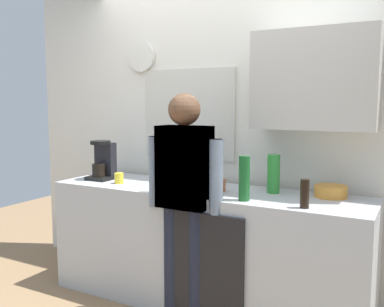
{
  "coord_description": "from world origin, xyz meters",
  "views": [
    {
      "loc": [
        1.42,
        -2.51,
        1.53
      ],
      "look_at": [
        -0.08,
        0.25,
        1.16
      ],
      "focal_mm": 39.96,
      "sensor_mm": 36.0,
      "label": 1
    }
  ],
  "objects_px": {
    "cup_yellow_cup": "(119,178)",
    "cup_white_mug": "(107,170)",
    "cup_terracotta_mug": "(220,185)",
    "coffee_maker": "(103,162)",
    "mixing_bowl": "(331,191)",
    "bottle_green_wine": "(244,178)",
    "bottle_clear_soda": "(274,174)",
    "bottle_dark_sauce": "(305,194)",
    "person_at_sink": "(184,189)",
    "dish_soap": "(164,175)",
    "person_guest": "(184,189)",
    "potted_plant": "(167,166)"
  },
  "relations": [
    {
      "from": "coffee_maker",
      "to": "cup_terracotta_mug",
      "type": "distance_m",
      "value": 1.09
    },
    {
      "from": "bottle_dark_sauce",
      "to": "cup_terracotta_mug",
      "type": "distance_m",
      "value": 0.71
    },
    {
      "from": "cup_terracotta_mug",
      "to": "dish_soap",
      "type": "relative_size",
      "value": 0.51
    },
    {
      "from": "bottle_green_wine",
      "to": "cup_white_mug",
      "type": "relative_size",
      "value": 3.16
    },
    {
      "from": "coffee_maker",
      "to": "bottle_green_wine",
      "type": "height_order",
      "value": "coffee_maker"
    },
    {
      "from": "bottle_clear_soda",
      "to": "cup_terracotta_mug",
      "type": "relative_size",
      "value": 3.04
    },
    {
      "from": "potted_plant",
      "to": "bottle_dark_sauce",
      "type": "bearing_deg",
      "value": -16.8
    },
    {
      "from": "cup_yellow_cup",
      "to": "cup_white_mug",
      "type": "height_order",
      "value": "cup_white_mug"
    },
    {
      "from": "cup_yellow_cup",
      "to": "mixing_bowl",
      "type": "relative_size",
      "value": 0.39
    },
    {
      "from": "coffee_maker",
      "to": "person_at_sink",
      "type": "height_order",
      "value": "person_at_sink"
    },
    {
      "from": "dish_soap",
      "to": "person_guest",
      "type": "xyz_separation_m",
      "value": [
        0.36,
        -0.3,
        -0.02
      ]
    },
    {
      "from": "cup_white_mug",
      "to": "cup_terracotta_mug",
      "type": "bearing_deg",
      "value": -6.53
    },
    {
      "from": "bottle_dark_sauce",
      "to": "dish_soap",
      "type": "xyz_separation_m",
      "value": [
        -1.16,
        0.22,
        -0.01
      ]
    },
    {
      "from": "person_guest",
      "to": "bottle_dark_sauce",
      "type": "bearing_deg",
      "value": -146.8
    },
    {
      "from": "bottle_clear_soda",
      "to": "cup_white_mug",
      "type": "bearing_deg",
      "value": 179.41
    },
    {
      "from": "cup_white_mug",
      "to": "person_guest",
      "type": "distance_m",
      "value": 1.14
    },
    {
      "from": "cup_white_mug",
      "to": "person_at_sink",
      "type": "distance_m",
      "value": 1.14
    },
    {
      "from": "cup_white_mug",
      "to": "person_guest",
      "type": "relative_size",
      "value": 0.06
    },
    {
      "from": "person_at_sink",
      "to": "person_guest",
      "type": "xyz_separation_m",
      "value": [
        0.0,
        0.0,
        0.0
      ]
    },
    {
      "from": "cup_terracotta_mug",
      "to": "person_at_sink",
      "type": "xyz_separation_m",
      "value": [
        -0.13,
        -0.3,
        0.01
      ]
    },
    {
      "from": "coffee_maker",
      "to": "bottle_dark_sauce",
      "type": "bearing_deg",
      "value": -6.5
    },
    {
      "from": "cup_terracotta_mug",
      "to": "bottle_clear_soda",
      "type": "bearing_deg",
      "value": 18.24
    },
    {
      "from": "bottle_green_wine",
      "to": "dish_soap",
      "type": "xyz_separation_m",
      "value": [
        -0.76,
        0.21,
        -0.07
      ]
    },
    {
      "from": "cup_white_mug",
      "to": "person_at_sink",
      "type": "height_order",
      "value": "person_at_sink"
    },
    {
      "from": "bottle_clear_soda",
      "to": "cup_yellow_cup",
      "type": "relative_size",
      "value": 3.29
    },
    {
      "from": "bottle_clear_soda",
      "to": "person_at_sink",
      "type": "bearing_deg",
      "value": -139.54
    },
    {
      "from": "person_at_sink",
      "to": "cup_terracotta_mug",
      "type": "bearing_deg",
      "value": 52.82
    },
    {
      "from": "person_at_sink",
      "to": "potted_plant",
      "type": "bearing_deg",
      "value": 119.29
    },
    {
      "from": "cup_terracotta_mug",
      "to": "potted_plant",
      "type": "bearing_deg",
      "value": 165.05
    },
    {
      "from": "bottle_dark_sauce",
      "to": "mixing_bowl",
      "type": "distance_m",
      "value": 0.41
    },
    {
      "from": "bottle_clear_soda",
      "to": "cup_yellow_cup",
      "type": "distance_m",
      "value": 1.23
    },
    {
      "from": "bottle_clear_soda",
      "to": "cup_yellow_cup",
      "type": "bearing_deg",
      "value": -168.76
    },
    {
      "from": "potted_plant",
      "to": "dish_soap",
      "type": "bearing_deg",
      "value": -68.78
    },
    {
      "from": "mixing_bowl",
      "to": "coffee_maker",
      "type": "bearing_deg",
      "value": -173.87
    },
    {
      "from": "dish_soap",
      "to": "person_guest",
      "type": "relative_size",
      "value": 0.11
    },
    {
      "from": "coffee_maker",
      "to": "bottle_green_wine",
      "type": "relative_size",
      "value": 1.1
    },
    {
      "from": "bottle_green_wine",
      "to": "person_guest",
      "type": "distance_m",
      "value": 0.42
    },
    {
      "from": "coffee_maker",
      "to": "potted_plant",
      "type": "bearing_deg",
      "value": 17.38
    },
    {
      "from": "cup_terracotta_mug",
      "to": "coffee_maker",
      "type": "bearing_deg",
      "value": -178.86
    },
    {
      "from": "bottle_dark_sauce",
      "to": "cup_yellow_cup",
      "type": "bearing_deg",
      "value": 176.14
    },
    {
      "from": "cup_yellow_cup",
      "to": "mixing_bowl",
      "type": "distance_m",
      "value": 1.62
    },
    {
      "from": "potted_plant",
      "to": "dish_soap",
      "type": "height_order",
      "value": "potted_plant"
    },
    {
      "from": "cup_yellow_cup",
      "to": "cup_terracotta_mug",
      "type": "xyz_separation_m",
      "value": [
        0.84,
        0.12,
        0.0
      ]
    },
    {
      "from": "cup_yellow_cup",
      "to": "person_at_sink",
      "type": "relative_size",
      "value": 0.05
    },
    {
      "from": "cup_white_mug",
      "to": "mixing_bowl",
      "type": "relative_size",
      "value": 0.43
    },
    {
      "from": "coffee_maker",
      "to": "cup_yellow_cup",
      "type": "distance_m",
      "value": 0.28
    },
    {
      "from": "bottle_dark_sauce",
      "to": "potted_plant",
      "type": "bearing_deg",
      "value": 163.2
    },
    {
      "from": "cup_terracotta_mug",
      "to": "potted_plant",
      "type": "distance_m",
      "value": 0.57
    },
    {
      "from": "bottle_dark_sauce",
      "to": "person_at_sink",
      "type": "xyz_separation_m",
      "value": [
        -0.8,
        -0.08,
        -0.03
      ]
    },
    {
      "from": "bottle_dark_sauce",
      "to": "person_at_sink",
      "type": "distance_m",
      "value": 0.81
    }
  ]
}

